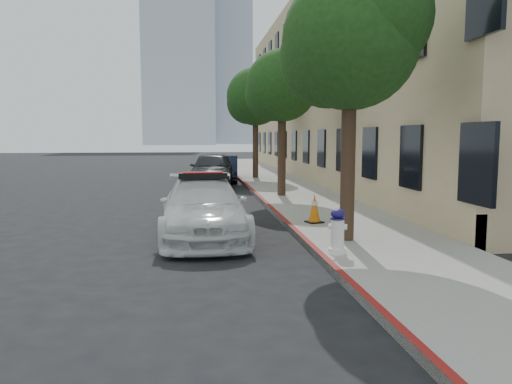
{
  "coord_description": "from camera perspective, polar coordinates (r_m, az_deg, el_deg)",
  "views": [
    {
      "loc": [
        -0.26,
        -12.05,
        2.33
      ],
      "look_at": [
        1.18,
        -0.33,
        1.0
      ],
      "focal_mm": 35.0,
      "sensor_mm": 36.0,
      "label": 1
    }
  ],
  "objects": [
    {
      "name": "parked_car_far",
      "position": [
        25.51,
        -3.68,
        2.67
      ],
      "size": [
        1.73,
        4.11,
        1.32
      ],
      "primitive_type": "imported",
      "rotation": [
        0.0,
        0.0,
        -0.08
      ],
      "color": "#151C36",
      "rests_on": "ground"
    },
    {
      "name": "tree_mid",
      "position": [
        18.41,
        3.1,
        12.13
      ],
      "size": [
        2.77,
        2.64,
        5.43
      ],
      "color": "black",
      "rests_on": "sidewalk"
    },
    {
      "name": "ground",
      "position": [
        12.28,
        -5.66,
        -4.54
      ],
      "size": [
        120.0,
        120.0,
        0.0
      ],
      "primitive_type": "plane",
      "color": "black",
      "rests_on": "ground"
    },
    {
      "name": "tree_near",
      "position": [
        10.71,
        10.93,
        16.76
      ],
      "size": [
        2.92,
        2.82,
        5.62
      ],
      "color": "black",
      "rests_on": "sidewalk"
    },
    {
      "name": "traffic_cone",
      "position": [
        12.66,
        6.7,
        -1.88
      ],
      "size": [
        0.48,
        0.48,
        0.73
      ],
      "rotation": [
        0.0,
        0.0,
        0.34
      ],
      "color": "black",
      "rests_on": "sidewalk"
    },
    {
      "name": "police_car",
      "position": [
        11.48,
        -6.04,
        -1.84
      ],
      "size": [
        2.01,
        4.75,
        1.52
      ],
      "rotation": [
        0.0,
        0.0,
        0.02
      ],
      "color": "silver",
      "rests_on": "ground"
    },
    {
      "name": "tower_right",
      "position": [
        148.65,
        -3.44,
        14.04
      ],
      "size": [
        14.0,
        14.0,
        44.0
      ],
      "primitive_type": "cube",
      "color": "#9EA8B7",
      "rests_on": "ground"
    },
    {
      "name": "tower_left",
      "position": [
        134.97,
        -8.86,
        18.2
      ],
      "size": [
        18.0,
        14.0,
        60.0
      ],
      "primitive_type": "cube",
      "color": "#9EA8B7",
      "rests_on": "ground"
    },
    {
      "name": "fire_hydrant",
      "position": [
        9.4,
        9.3,
        -4.51
      ],
      "size": [
        0.36,
        0.33,
        0.85
      ],
      "rotation": [
        0.0,
        0.0,
        -0.36
      ],
      "color": "white",
      "rests_on": "sidewalk"
    },
    {
      "name": "tree_far",
      "position": [
        26.31,
        0.01,
        10.92
      ],
      "size": [
        3.1,
        3.0,
        5.81
      ],
      "color": "black",
      "rests_on": "sidewalk"
    },
    {
      "name": "building",
      "position": [
        28.78,
        12.5,
        11.61
      ],
      "size": [
        8.0,
        36.0,
        10.0
      ],
      "primitive_type": "cube",
      "color": "tan",
      "rests_on": "ground"
    },
    {
      "name": "sidewalk",
      "position": [
        22.5,
        2.94,
        0.68
      ],
      "size": [
        3.2,
        50.0,
        0.15
      ],
      "primitive_type": "cube",
      "color": "gray",
      "rests_on": "ground"
    },
    {
      "name": "parked_car_mid",
      "position": [
        23.06,
        -5.0,
        2.6
      ],
      "size": [
        2.52,
        4.9,
        1.6
      ],
      "primitive_type": "imported",
      "rotation": [
        0.0,
        0.0,
        -0.14
      ],
      "color": "black",
      "rests_on": "ground"
    },
    {
      "name": "curb_strip",
      "position": [
        22.29,
        -0.97,
        0.63
      ],
      "size": [
        0.12,
        50.0,
        0.15
      ],
      "primitive_type": "cube",
      "color": "maroon",
      "rests_on": "ground"
    }
  ]
}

